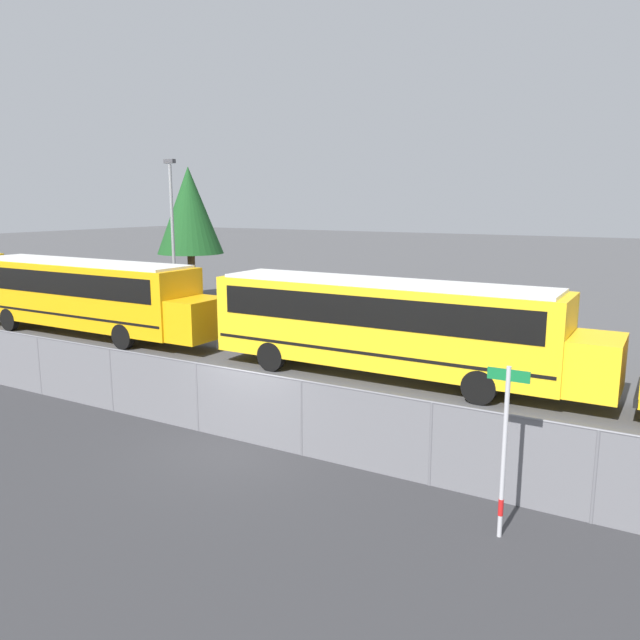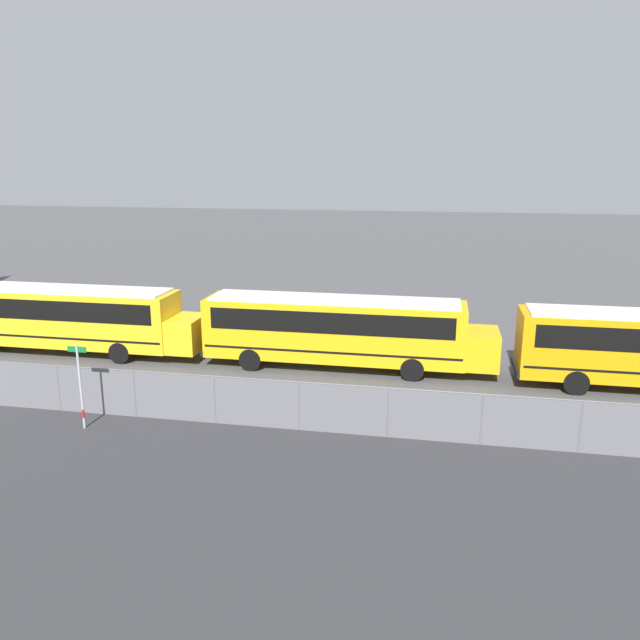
# 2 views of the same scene
# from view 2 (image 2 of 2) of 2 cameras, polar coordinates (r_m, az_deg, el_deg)

# --- Properties ---
(school_bus_3) EXTENTS (13.13, 2.45, 3.23)m
(school_bus_3) POSITION_cam_2_polar(r_m,az_deg,el_deg) (32.68, -22.24, 0.47)
(school_bus_3) COLOR yellow
(school_bus_3) RESTS_ON ground_plane
(school_bus_4) EXTENTS (13.13, 2.45, 3.23)m
(school_bus_4) POSITION_cam_2_polar(r_m,az_deg,el_deg) (27.95, 1.84, -0.66)
(school_bus_4) COLOR yellow
(school_bus_4) RESTS_ON ground_plane
(street_sign) EXTENTS (0.70, 0.09, 3.06)m
(street_sign) POSITION_cam_2_polar(r_m,az_deg,el_deg) (23.26, -21.06, -5.56)
(street_sign) COLOR #B7B7BC
(street_sign) RESTS_ON ground_plane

